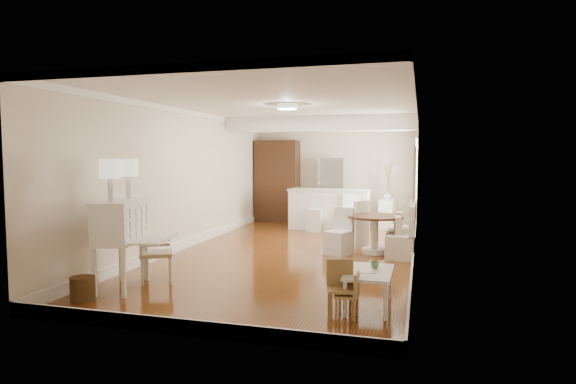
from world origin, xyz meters
The scene contains 20 objects.
room centered at (0.04, 0.32, 1.98)m, with size 9.00×9.04×2.82m.
secretary_bureau centered at (-1.70, -3.10, 0.63)m, with size 0.98×1.00×1.26m, color white.
gustavian_armchair centered at (-1.44, -2.63, 0.44)m, with size 0.50×0.50×0.88m, color silver.
wicker_basket centered at (-1.87, -3.72, 0.15)m, with size 0.31×0.31×0.31m, color #4C3217.
kids_table centered at (1.75, -3.04, 0.23)m, with size 0.55×0.92×0.46m, color white.
kids_chair_a centered at (1.54, -3.47, 0.27)m, with size 0.26×0.26×0.54m, color #AA7E4D.
kids_chair_b centered at (1.36, -3.02, 0.27)m, with size 0.26×0.26×0.54m, color #A77D4C.
kids_chair_c centered at (1.47, -3.44, 0.33)m, with size 0.32×0.32×0.66m, color olive.
banquette centered at (1.99, 0.50, 0.49)m, with size 0.52×1.60×0.98m, color silver.
dining_table centered at (1.51, 0.35, 0.37)m, with size 1.07×1.07×0.73m, color #482317.
slip_chair_near centered at (0.85, 0.05, 0.44)m, with size 0.42×0.44×0.89m, color white.
slip_chair_far centered at (1.01, 0.98, 0.48)m, with size 0.45×0.47×0.96m, color silver.
breakfast_counter centered at (0.10, 3.10, 0.52)m, with size 2.05×0.65×1.03m, color white.
bar_stool_left centered at (-0.18, 2.67, 0.45)m, with size 0.36×0.36×0.89m, color silver.
bar_stool_right centered at (0.72, 2.64, 0.47)m, with size 0.38×0.38×0.94m, color white.
pantry_cabinet centered at (-1.60, 4.18, 1.15)m, with size 1.20×0.60×2.30m, color #381E11.
fridge centered at (0.30, 4.15, 0.90)m, with size 0.75×0.65×1.80m, color silver.
sideboard centered at (1.54, 3.71, 0.37)m, with size 0.35×0.78×0.75m, color beige.
pencil_cup centered at (1.80, -2.86, 0.50)m, with size 0.11×0.11×0.08m, color #6BA35F.
branch_vase centered at (1.50, 3.71, 0.84)m, with size 0.18×0.18×0.19m, color white.
Camera 1 is at (2.34, -8.91, 1.88)m, focal length 30.00 mm.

